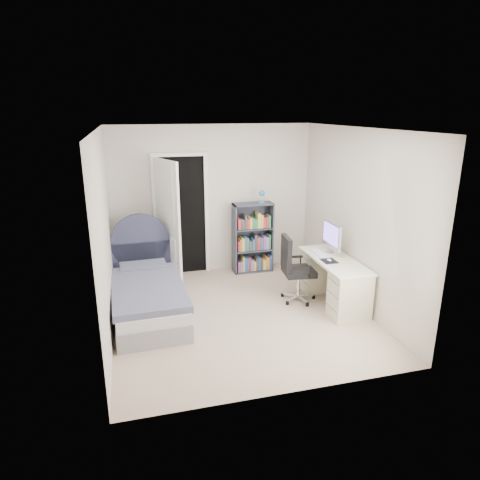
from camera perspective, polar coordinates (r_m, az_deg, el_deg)
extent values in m
cube|color=tan|center=(6.05, 0.02, -10.02)|extent=(3.40, 3.60, 0.05)
cube|color=white|center=(5.39, 0.03, 14.89)|extent=(3.40, 3.60, 0.05)
cube|color=beige|center=(7.32, -3.66, 5.37)|extent=(3.40, 0.05, 2.50)
cube|color=beige|center=(3.94, 6.88, -5.14)|extent=(3.40, 0.05, 2.50)
cube|color=beige|center=(5.42, -17.88, 0.38)|extent=(0.05, 3.60, 2.50)
cube|color=beige|center=(6.24, 15.54, 2.72)|extent=(0.05, 3.60, 2.50)
cube|color=black|center=(7.26, -7.84, 3.13)|extent=(0.80, 0.01, 2.00)
cube|color=white|center=(7.20, -11.22, 2.84)|extent=(0.06, 0.06, 2.00)
cube|color=white|center=(7.30, -4.47, 3.31)|extent=(0.06, 0.06, 2.00)
cube|color=white|center=(7.06, -8.16, 11.22)|extent=(0.92, 0.06, 0.06)
cube|color=white|center=(6.85, -9.59, 2.20)|extent=(0.31, 0.76, 2.00)
cube|color=gray|center=(6.10, -12.07, -8.62)|extent=(0.96, 1.93, 0.25)
cube|color=silver|center=(6.02, -12.18, -7.00)|extent=(0.94, 1.89, 0.15)
cube|color=slate|center=(5.89, -12.17, -6.35)|extent=(0.99, 1.64, 0.09)
cube|color=slate|center=(6.61, -12.78, -3.60)|extent=(0.69, 0.40, 0.11)
cube|color=#31344C|center=(6.91, -12.94, -3.25)|extent=(0.90, 0.09, 0.76)
cylinder|color=#31344C|center=(6.79, -13.15, -0.25)|extent=(0.90, 0.09, 0.90)
cylinder|color=tan|center=(7.07, -14.31, -3.95)|extent=(0.04, 0.04, 0.51)
cylinder|color=tan|center=(7.40, -14.37, -3.00)|extent=(0.04, 0.04, 0.51)
cylinder|color=tan|center=(7.08, -11.48, -3.73)|extent=(0.04, 0.04, 0.51)
cylinder|color=tan|center=(7.41, -11.66, -2.80)|extent=(0.04, 0.04, 0.51)
cube|color=tan|center=(7.16, -13.08, -1.55)|extent=(0.41, 0.41, 0.03)
cube|color=tan|center=(7.26, -12.92, -3.93)|extent=(0.37, 0.37, 0.02)
cube|color=#B24C33|center=(7.15, -13.51, -1.35)|extent=(0.16, 0.23, 0.03)
cube|color=#3F598C|center=(7.14, -13.53, -1.12)|extent=(0.15, 0.22, 0.03)
cube|color=#D8CC7F|center=(7.13, -13.54, -0.89)|extent=(0.14, 0.21, 0.03)
cylinder|color=silver|center=(7.23, -8.62, -5.22)|extent=(0.22, 0.22, 0.02)
cylinder|color=silver|center=(6.98, -8.89, 0.60)|extent=(0.02, 0.02, 1.53)
sphere|color=silver|center=(6.77, -8.57, 6.49)|extent=(0.09, 0.09, 0.09)
cube|color=#3C4251|center=(7.29, -0.77, 0.12)|extent=(0.02, 0.29, 1.21)
cube|color=#3C4251|center=(7.47, 4.12, 0.49)|extent=(0.02, 0.29, 1.21)
cube|color=#3C4251|center=(7.22, 1.74, 4.82)|extent=(0.68, 0.29, 0.02)
cube|color=#3C4251|center=(7.57, 1.66, -4.00)|extent=(0.68, 0.29, 0.02)
cube|color=#3C4251|center=(7.50, 1.40, 0.61)|extent=(0.68, 0.01, 1.21)
cube|color=#3C4251|center=(7.44, 1.69, -1.29)|extent=(0.64, 0.27, 0.02)
cube|color=#3C4251|center=(7.33, 1.71, 1.57)|extent=(0.64, 0.27, 0.02)
cylinder|color=teal|center=(7.26, 2.84, 5.03)|extent=(0.12, 0.12, 0.02)
cylinder|color=silver|center=(7.24, 2.85, 5.63)|extent=(0.02, 0.02, 0.15)
sphere|color=teal|center=(7.20, 2.93, 6.26)|extent=(0.11, 0.11, 0.11)
cube|color=#994C7F|center=(7.44, -0.26, -3.48)|extent=(0.04, 0.20, 0.17)
cube|color=#7F72B2|center=(7.45, 0.06, -3.40)|extent=(0.03, 0.20, 0.19)
cube|color=#D8BF4C|center=(7.45, 0.35, -3.11)|extent=(0.03, 0.20, 0.26)
cube|color=#335999|center=(7.46, 0.63, -3.14)|extent=(0.04, 0.20, 0.25)
cube|color=#335999|center=(7.47, 0.92, -3.13)|extent=(0.03, 0.20, 0.24)
cube|color=#B23333|center=(7.48, 1.17, -3.08)|extent=(0.03, 0.20, 0.25)
cube|color=#7F72B2|center=(7.50, 1.48, -3.26)|extent=(0.05, 0.20, 0.19)
cube|color=#D8BF4C|center=(7.51, 1.83, -3.31)|extent=(0.04, 0.20, 0.17)
cube|color=#3F3F3F|center=(7.52, 2.15, -3.07)|extent=(0.04, 0.20, 0.23)
cube|color=#335999|center=(7.53, 2.46, -3.06)|extent=(0.03, 0.20, 0.22)
cube|color=#3F3F3F|center=(7.54, 2.74, -3.06)|extent=(0.03, 0.20, 0.21)
cube|color=#D8BF4C|center=(7.56, 3.09, -3.14)|extent=(0.05, 0.20, 0.18)
cube|color=orange|center=(7.57, 3.52, -2.96)|extent=(0.05, 0.20, 0.22)
cube|color=#335999|center=(7.58, 3.88, -2.81)|extent=(0.03, 0.20, 0.25)
cube|color=#B23333|center=(7.32, -0.31, -0.71)|extent=(0.03, 0.20, 0.18)
cube|color=orange|center=(7.32, -0.05, -0.58)|extent=(0.03, 0.20, 0.21)
cube|color=#D8BF4C|center=(7.33, 0.26, -0.50)|extent=(0.04, 0.20, 0.22)
cube|color=#335999|center=(7.34, 0.59, -0.40)|extent=(0.03, 0.20, 0.24)
cube|color=#337F4C|center=(7.35, 0.87, -0.44)|extent=(0.03, 0.20, 0.23)
cube|color=#3F3F3F|center=(7.37, 1.24, -0.63)|extent=(0.06, 0.20, 0.16)
cube|color=#335999|center=(7.38, 1.63, -0.48)|extent=(0.04, 0.20, 0.20)
cube|color=#3F3F3F|center=(7.38, 1.96, -0.21)|extent=(0.04, 0.20, 0.26)
cube|color=#B23333|center=(7.40, 2.32, -0.31)|extent=(0.04, 0.20, 0.23)
cube|color=#335999|center=(7.42, 2.72, -0.33)|extent=(0.05, 0.20, 0.21)
cube|color=#994C7F|center=(7.43, 3.10, -0.22)|extent=(0.04, 0.20, 0.23)
cube|color=#7F72B2|center=(7.45, 3.48, -0.28)|extent=(0.05, 0.20, 0.21)
cube|color=#337F4C|center=(7.46, 3.80, -0.09)|extent=(0.03, 0.20, 0.26)
cube|color=#B23333|center=(7.21, -0.24, 2.24)|extent=(0.05, 0.20, 0.18)
cube|color=#3F3F3F|center=(7.23, 0.22, 2.22)|extent=(0.06, 0.20, 0.17)
cube|color=#3F3F3F|center=(7.23, 0.60, 2.51)|extent=(0.03, 0.20, 0.24)
cube|color=#B23333|center=(7.25, 0.93, 2.29)|extent=(0.04, 0.20, 0.17)
cube|color=#D8BF4C|center=(7.26, 1.30, 2.36)|extent=(0.04, 0.20, 0.19)
cube|color=#337F4C|center=(7.27, 1.62, 2.33)|extent=(0.04, 0.20, 0.17)
cube|color=#337F4C|center=(7.29, 1.98, 2.31)|extent=(0.05, 0.20, 0.16)
cube|color=#D8BF4C|center=(7.29, 2.40, 2.70)|extent=(0.05, 0.20, 0.26)
cube|color=#D8BF4C|center=(7.31, 2.78, 2.60)|extent=(0.04, 0.20, 0.22)
cube|color=#B23333|center=(7.33, 3.13, 2.47)|extent=(0.05, 0.20, 0.18)
cube|color=#B23333|center=(7.34, 3.46, 2.52)|extent=(0.03, 0.20, 0.19)
cube|color=#337F4C|center=(7.35, 3.75, 2.60)|extent=(0.04, 0.20, 0.21)
cube|color=beige|center=(6.27, 12.51, -2.67)|extent=(0.55, 1.38, 0.03)
cube|color=beige|center=(6.00, 14.42, -7.19)|extent=(0.51, 0.37, 0.64)
cube|color=beige|center=(6.79, 10.47, -4.00)|extent=(0.51, 0.37, 0.64)
cube|color=silver|center=(6.53, 12.15, -1.63)|extent=(0.15, 0.15, 0.01)
cube|color=silver|center=(6.51, 12.42, -0.74)|extent=(0.03, 0.06, 0.20)
cube|color=silver|center=(6.45, 12.15, 0.62)|extent=(0.04, 0.51, 0.37)
cube|color=#7F61EC|center=(6.43, 11.98, 0.77)|extent=(0.00, 0.46, 0.29)
cube|color=white|center=(6.45, 10.55, -1.77)|extent=(0.12, 0.37, 0.02)
cube|color=black|center=(6.18, 11.80, -2.76)|extent=(0.20, 0.24, 0.00)
ellipsoid|color=white|center=(6.17, 11.81, -2.62)|extent=(0.06, 0.09, 0.03)
cube|color=silver|center=(6.52, 8.75, -7.36)|extent=(0.26, 0.06, 0.02)
cylinder|color=black|center=(6.57, 9.77, -7.49)|extent=(0.06, 0.06, 0.05)
cube|color=silver|center=(6.60, 7.75, -7.01)|extent=(0.14, 0.25, 0.02)
cylinder|color=black|center=(6.72, 7.77, -6.80)|extent=(0.06, 0.06, 0.05)
cube|color=silver|center=(6.53, 6.70, -7.26)|extent=(0.21, 0.20, 0.02)
cylinder|color=black|center=(6.58, 5.69, -7.29)|extent=(0.06, 0.06, 0.05)
cube|color=silver|center=(6.40, 7.04, -7.78)|extent=(0.24, 0.16, 0.02)
cylinder|color=black|center=(6.32, 6.33, -8.35)|extent=(0.06, 0.06, 0.05)
cube|color=silver|center=(6.40, 8.33, -7.85)|extent=(0.09, 0.26, 0.02)
cylinder|color=black|center=(6.32, 8.96, -8.48)|extent=(0.06, 0.06, 0.05)
cylinder|color=silver|center=(6.41, 7.78, -5.90)|extent=(0.05, 0.05, 0.38)
cube|color=black|center=(6.33, 7.86, -4.17)|extent=(0.48, 0.48, 0.08)
cube|color=black|center=(6.18, 6.19, -1.78)|extent=(0.11, 0.40, 0.50)
cube|color=black|center=(6.07, 8.37, -3.70)|extent=(0.27, 0.06, 0.03)
cube|color=black|center=(6.49, 7.17, -2.24)|extent=(0.27, 0.06, 0.03)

